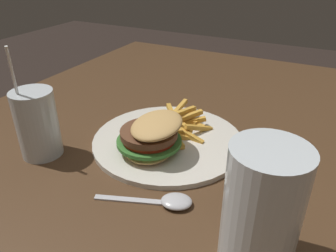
{
  "coord_description": "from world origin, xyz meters",
  "views": [
    {
      "loc": [
        0.39,
        0.05,
        1.09
      ],
      "look_at": [
        -0.11,
        -0.21,
        0.78
      ],
      "focal_mm": 35.0,
      "sensor_mm": 36.0,
      "label": 1
    }
  ],
  "objects_px": {
    "juice_glass": "(38,126)",
    "spoon": "(171,201)",
    "beer_glass": "(262,209)",
    "meal_plate_near": "(162,137)"
  },
  "relations": [
    {
      "from": "juice_glass",
      "to": "beer_glass",
      "type": "bearing_deg",
      "value": 83.03
    },
    {
      "from": "juice_glass",
      "to": "meal_plate_near",
      "type": "bearing_deg",
      "value": 122.42
    },
    {
      "from": "juice_glass",
      "to": "spoon",
      "type": "xyz_separation_m",
      "value": [
        0.02,
        0.28,
        -0.05
      ]
    },
    {
      "from": "meal_plate_near",
      "to": "beer_glass",
      "type": "xyz_separation_m",
      "value": [
        0.17,
        0.23,
        0.05
      ]
    },
    {
      "from": "juice_glass",
      "to": "spoon",
      "type": "distance_m",
      "value": 0.29
    },
    {
      "from": "beer_glass",
      "to": "spoon",
      "type": "bearing_deg",
      "value": -104.5
    },
    {
      "from": "meal_plate_near",
      "to": "juice_glass",
      "type": "xyz_separation_m",
      "value": [
        0.12,
        -0.19,
        0.04
      ]
    },
    {
      "from": "beer_glass",
      "to": "juice_glass",
      "type": "xyz_separation_m",
      "value": [
        -0.05,
        -0.42,
        -0.02
      ]
    },
    {
      "from": "meal_plate_near",
      "to": "beer_glass",
      "type": "distance_m",
      "value": 0.29
    },
    {
      "from": "meal_plate_near",
      "to": "juice_glass",
      "type": "bearing_deg",
      "value": -57.58
    }
  ]
}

